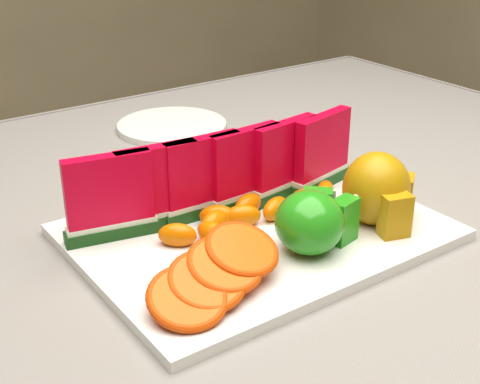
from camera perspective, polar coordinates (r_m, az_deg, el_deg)
table at (r=0.84m, az=-4.83°, el=-9.38°), size 1.40×0.90×0.75m
tablecloth at (r=0.81m, az=-4.99°, el=-5.73°), size 1.53×1.03×0.20m
platter at (r=0.77m, az=1.46°, el=-3.43°), size 0.40×0.30×0.01m
apple_cluster at (r=0.71m, az=6.26°, el=-2.49°), size 0.11×0.09×0.07m
pear_cluster at (r=0.78m, az=11.78°, el=0.11°), size 0.09×0.10×0.09m
side_plate at (r=1.11m, az=-5.82°, el=5.63°), size 0.19×0.19×0.01m
watermelon_row at (r=0.79m, az=-1.34°, el=1.50°), size 0.39×0.07×0.10m
orange_fan_front at (r=0.64m, az=-2.09°, el=-6.88°), size 0.17×0.11×0.05m
orange_fan_back at (r=0.83m, az=-5.69°, el=0.69°), size 0.23×0.10×0.04m
tangerine_segments at (r=0.77m, az=1.25°, el=-1.78°), size 0.25×0.08×0.03m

